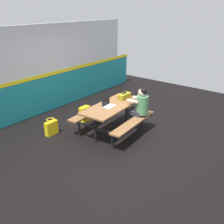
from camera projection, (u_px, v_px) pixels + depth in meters
ground_plane at (113, 131)px, 6.71m from camera, size 10.00×10.00×0.02m
accent_backdrop at (49, 71)px, 7.64m from camera, size 8.00×0.14×2.60m
picnic_table_main at (112, 111)px, 6.45m from camera, size 1.83×1.66×0.74m
student_nearer at (140, 106)px, 6.44m from camera, size 0.38×0.53×1.21m
laptop_silver at (108, 105)px, 6.30m from camera, size 0.33×0.24×0.22m
toolbox_grey at (124, 96)px, 6.81m from camera, size 0.40×0.18×0.18m
backpack_dark at (85, 114)px, 7.17m from camera, size 0.30×0.22×0.44m
tote_bag_bright at (51, 128)px, 6.44m from camera, size 0.34×0.21×0.43m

